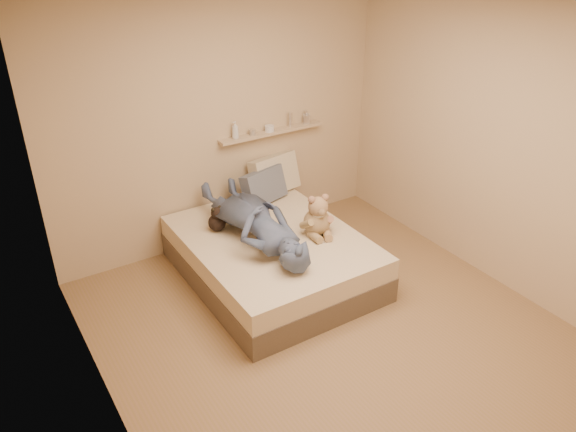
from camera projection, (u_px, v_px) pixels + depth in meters
room at (335, 192)px, 4.17m from camera, size 3.80×3.80×3.80m
bed at (272, 257)px, 5.37m from camera, size 1.50×1.90×0.45m
game_console at (292, 257)px, 4.67m from camera, size 0.19×0.11×0.06m
teddy_bear at (318, 218)px, 5.22m from camera, size 0.34×0.34×0.42m
dark_plush at (217, 220)px, 5.32m from camera, size 0.17×0.17×0.26m
pillow_cream at (274, 174)px, 6.04m from camera, size 0.59×0.35×0.43m
pillow_grey at (264, 186)px, 5.85m from camera, size 0.54×0.36×0.37m
person at (255, 221)px, 5.15m from camera, size 0.58×1.57×0.38m
wall_shelf at (272, 132)px, 5.89m from camera, size 1.20×0.12×0.03m
shelf_bottles at (269, 125)px, 5.84m from camera, size 0.96×0.10×0.18m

